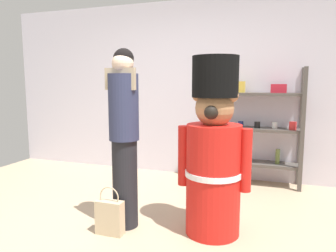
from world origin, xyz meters
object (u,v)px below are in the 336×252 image
person_shopper (124,134)px  shopping_bag (110,217)px  merchandise_shelf (258,125)px  teddy_bear_guard (214,155)px

person_shopper → shopping_bag: person_shopper is taller
merchandise_shelf → shopping_bag: bearing=-121.0°
person_shopper → merchandise_shelf: bearing=57.4°
merchandise_shelf → person_shopper: bearing=-122.6°
teddy_bear_guard → person_shopper: person_shopper is taller
merchandise_shelf → shopping_bag: 2.40m
shopping_bag → person_shopper: bearing=74.4°
person_shopper → shopping_bag: 0.78m
merchandise_shelf → person_shopper: size_ratio=0.93×
teddy_bear_guard → person_shopper: bearing=-170.9°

